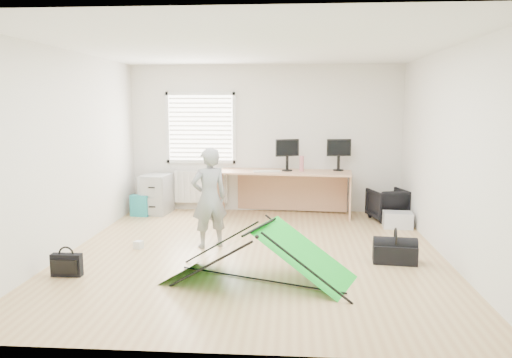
# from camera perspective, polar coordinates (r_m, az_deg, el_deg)

# --- Properties ---
(ground) EXTENTS (5.50, 5.50, 0.00)m
(ground) POSITION_cam_1_polar(r_m,az_deg,el_deg) (6.80, -0.25, -8.45)
(ground) COLOR tan
(ground) RESTS_ON ground
(back_wall) EXTENTS (5.00, 0.02, 2.70)m
(back_wall) POSITION_cam_1_polar(r_m,az_deg,el_deg) (9.26, 1.06, 4.61)
(back_wall) COLOR silver
(back_wall) RESTS_ON ground
(window) EXTENTS (1.20, 0.06, 1.20)m
(window) POSITION_cam_1_polar(r_m,az_deg,el_deg) (9.35, -6.34, 5.83)
(window) COLOR silver
(window) RESTS_ON back_wall
(radiator) EXTENTS (1.00, 0.12, 0.60)m
(radiator) POSITION_cam_1_polar(r_m,az_deg,el_deg) (9.43, -6.28, -0.87)
(radiator) COLOR silver
(radiator) RESTS_ON back_wall
(desk) EXTENTS (2.43, 0.98, 0.81)m
(desk) POSITION_cam_1_polar(r_m,az_deg,el_deg) (8.94, 3.22, -1.66)
(desk) COLOR tan
(desk) RESTS_ON ground
(filing_cabinet) EXTENTS (0.54, 0.67, 0.72)m
(filing_cabinet) POSITION_cam_1_polar(r_m,az_deg,el_deg) (9.32, -11.28, -1.68)
(filing_cabinet) COLOR #999C9E
(filing_cabinet) RESTS_ON ground
(monitor_left) EXTENTS (0.44, 0.27, 0.42)m
(monitor_left) POSITION_cam_1_polar(r_m,az_deg,el_deg) (8.89, 3.59, 2.26)
(monitor_left) COLOR black
(monitor_left) RESTS_ON desk
(monitor_right) EXTENTS (0.44, 0.18, 0.42)m
(monitor_right) POSITION_cam_1_polar(r_m,az_deg,el_deg) (9.03, 9.42, 2.26)
(monitor_right) COLOR black
(monitor_right) RESTS_ON desk
(keyboard) EXTENTS (0.49, 0.23, 0.02)m
(keyboard) POSITION_cam_1_polar(r_m,az_deg,el_deg) (8.76, 1.24, 0.88)
(keyboard) COLOR beige
(keyboard) RESTS_ON desk
(thermos) EXTENTS (0.09, 0.09, 0.27)m
(thermos) POSITION_cam_1_polar(r_m,az_deg,el_deg) (8.85, 5.24, 1.75)
(thermos) COLOR #BE6A74
(thermos) RESTS_ON desk
(office_chair) EXTENTS (0.73, 0.74, 0.55)m
(office_chair) POSITION_cam_1_polar(r_m,az_deg,el_deg) (8.91, 14.82, -2.82)
(office_chair) COLOR black
(office_chair) RESTS_ON ground
(person) EXTENTS (0.61, 0.53, 1.40)m
(person) POSITION_cam_1_polar(r_m,az_deg,el_deg) (6.95, -5.36, -2.17)
(person) COLOR gray
(person) RESTS_ON ground
(kite) EXTENTS (2.21, 1.54, 0.63)m
(kite) POSITION_cam_1_polar(r_m,az_deg,el_deg) (5.69, 0.42, -8.57)
(kite) COLOR green
(kite) RESTS_ON ground
(storage_crate) EXTENTS (0.48, 0.35, 0.26)m
(storage_crate) POSITION_cam_1_polar(r_m,az_deg,el_deg) (8.43, 15.88, -4.52)
(storage_crate) COLOR silver
(storage_crate) RESTS_ON ground
(tote_bag) EXTENTS (0.34, 0.18, 0.38)m
(tote_bag) POSITION_cam_1_polar(r_m,az_deg,el_deg) (9.15, -13.15, -2.99)
(tote_bag) COLOR teal
(tote_bag) RESTS_ON ground
(laptop_bag) EXTENTS (0.36, 0.11, 0.27)m
(laptop_bag) POSITION_cam_1_polar(r_m,az_deg,el_deg) (6.29, -20.82, -9.17)
(laptop_bag) COLOR black
(laptop_bag) RESTS_ON ground
(white_box) EXTENTS (0.13, 0.13, 0.11)m
(white_box) POSITION_cam_1_polar(r_m,az_deg,el_deg) (7.17, -13.28, -7.33)
(white_box) COLOR silver
(white_box) RESTS_ON ground
(duffel_bag) EXTENTS (0.57, 0.33, 0.24)m
(duffel_bag) POSITION_cam_1_polar(r_m,az_deg,el_deg) (6.60, 15.58, -8.23)
(duffel_bag) COLOR black
(duffel_bag) RESTS_ON ground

